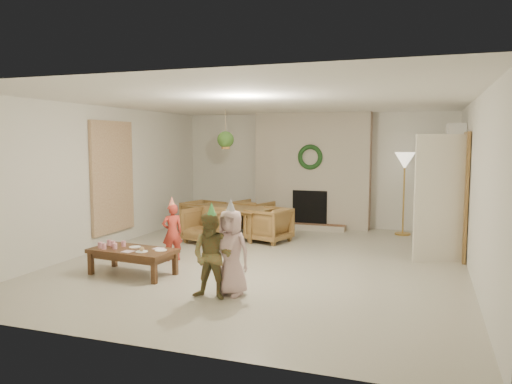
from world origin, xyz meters
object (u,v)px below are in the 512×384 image
at_px(dining_chair_far, 253,216).
at_px(child_pink, 231,252).
at_px(dining_chair_right, 269,225).
at_px(dining_table, 231,222).
at_px(child_plaid, 212,256).
at_px(dining_chair_near, 206,225).
at_px(child_red, 172,232).
at_px(coffee_table_top, 133,251).
at_px(dining_chair_left, 203,217).

xyz_separation_m(dining_chair_far, child_pink, (1.20, -4.19, 0.21)).
distance_m(dining_chair_right, child_pink, 3.27).
relative_size(dining_table, dining_chair_right, 2.34).
bearing_deg(dining_chair_far, dining_table, 90.00).
relative_size(dining_table, child_plaid, 1.60).
bearing_deg(child_plaid, dining_chair_far, 101.45).
distance_m(dining_chair_far, child_pink, 4.37).
bearing_deg(dining_chair_right, dining_chair_near, -51.34).
bearing_deg(dining_chair_right, dining_table, -90.00).
xyz_separation_m(dining_chair_right, child_red, (-1.01, -1.89, 0.13)).
height_order(dining_table, dining_chair_far, dining_chair_far).
xyz_separation_m(coffee_table_top, child_pink, (1.66, -0.39, 0.19)).
relative_size(coffee_table_top, child_plaid, 1.15).
bearing_deg(child_plaid, dining_table, 106.93).
height_order(dining_chair_near, child_pink, child_pink).
bearing_deg(coffee_table_top, child_red, 88.21).
bearing_deg(dining_table, child_plaid, -54.10).
xyz_separation_m(dining_chair_left, child_red, (0.58, -2.38, 0.13)).
height_order(dining_chair_near, dining_chair_left, same).
bearing_deg(child_plaid, dining_chair_right, 94.45).
height_order(dining_table, child_pink, child_pink).
bearing_deg(child_pink, dining_table, 120.43).
bearing_deg(dining_chair_far, coffee_table_top, 100.17).
xyz_separation_m(dining_chair_near, child_plaid, (1.48, -3.00, 0.20)).
bearing_deg(dining_chair_left, coffee_table_top, -155.00).
height_order(dining_chair_left, dining_chair_right, same).
bearing_deg(dining_chair_near, dining_chair_right, 38.66).
xyz_separation_m(dining_chair_left, child_pink, (2.12, -3.71, 0.21)).
xyz_separation_m(dining_chair_far, dining_chair_left, (-0.92, -0.49, 0.00)).
bearing_deg(dining_chair_left, dining_chair_far, -45.00).
relative_size(dining_table, dining_chair_near, 2.34).
xyz_separation_m(coffee_table_top, child_plaid, (1.51, -0.61, 0.18)).
bearing_deg(dining_chair_far, child_red, 100.33).
bearing_deg(child_pink, dining_chair_far, 114.29).
height_order(dining_chair_far, child_red, child_red).
xyz_separation_m(dining_chair_near, dining_chair_left, (-0.49, 0.92, 0.00)).
bearing_deg(child_pink, dining_chair_near, 128.74).
xyz_separation_m(dining_chair_near, dining_chair_right, (1.10, 0.43, 0.00)).
xyz_separation_m(dining_chair_left, coffee_table_top, (0.46, -3.31, 0.02)).
xyz_separation_m(child_red, child_pink, (1.54, -1.33, 0.08)).
relative_size(dining_chair_right, child_pink, 0.67).
bearing_deg(dining_table, dining_chair_near, -90.00).
xyz_separation_m(dining_chair_right, child_plaid, (0.38, -3.44, 0.20)).
height_order(dining_chair_near, child_red, child_red).
distance_m(dining_chair_near, dining_chair_right, 1.18).
distance_m(dining_table, dining_chair_near, 0.74).
distance_m(dining_chair_left, child_red, 2.45).
bearing_deg(dining_chair_near, coffee_table_top, -73.58).
xyz_separation_m(dining_chair_far, coffee_table_top, (-0.47, -3.80, 0.02)).
relative_size(dining_chair_far, child_pink, 0.67).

